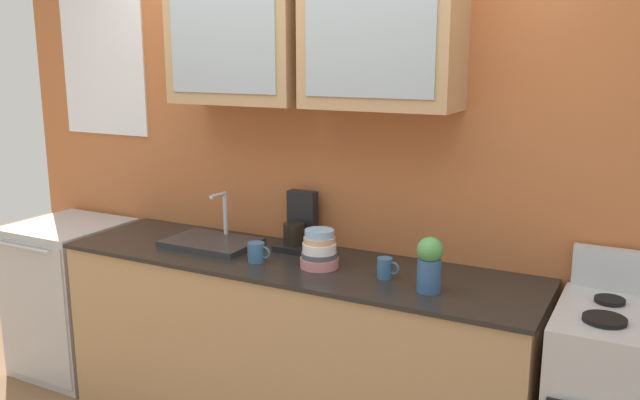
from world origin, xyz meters
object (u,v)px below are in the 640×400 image
Objects in this scene: vase at (429,263)px; dishwasher at (73,297)px; sink_faucet at (212,241)px; cup_near_sink at (257,252)px; bowl_stack at (319,250)px; cup_near_bowls at (385,268)px; coffee_maker at (299,227)px.

vase is 0.26× the size of dishwasher.
vase is (1.22, -0.14, 0.10)m from sink_faucet.
sink_faucet is at bearing 160.22° from cup_near_sink.
dishwasher is at bearing 179.17° from bowl_stack.
bowl_stack is at bearing 179.52° from cup_near_bowls.
sink_faucet is 0.39m from cup_near_sink.
coffee_maker is at bearing 8.06° from dishwasher.
cup_near_bowls is 2.08m from dishwasher.
cup_near_sink reaches higher than cup_near_bowls.
coffee_maker is (-0.24, 0.23, 0.03)m from bowl_stack.
vase is at bearing -6.38° from sink_faucet.
coffee_maker reaches higher than cup_near_bowls.
dishwasher is at bearing 179.23° from cup_near_bowls.
cup_near_sink is at bearing -19.78° from sink_faucet.
cup_near_bowls is at bearing -3.58° from sink_faucet.
coffee_maker is at bearing 21.90° from sink_faucet.
bowl_stack is at bearing 13.22° from cup_near_sink.
cup_near_sink is 0.64m from cup_near_bowls.
cup_near_bowls is 0.11× the size of dishwasher.
sink_faucet is 0.67m from bowl_stack.
vase is at bearing -2.59° from dishwasher.
vase is 1.98× the size of cup_near_sink.
dishwasher is at bearing -178.04° from sink_faucet.
vase is 2.27× the size of cup_near_bowls.
cup_near_sink is at bearing -3.92° from dishwasher.
cup_near_bowls is at bearing 6.13° from cup_near_sink.
sink_faucet reaches higher than vase.
sink_faucet is 1.97× the size of vase.
cup_near_bowls is (0.63, 0.07, -0.00)m from cup_near_sink.
vase reaches higher than bowl_stack.
cup_near_sink is (0.36, -0.13, 0.03)m from sink_faucet.
sink_faucet reaches higher than bowl_stack.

